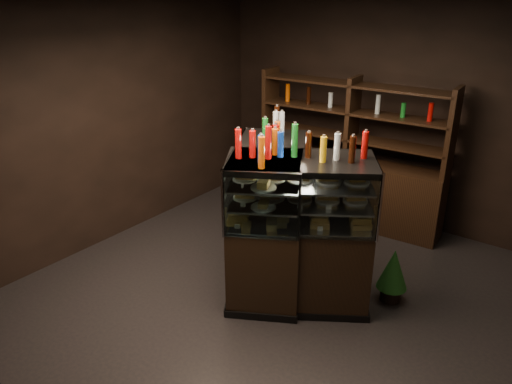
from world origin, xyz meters
TOP-DOWN VIEW (x-y plane):
  - ground at (0.00, 0.00)m, footprint 5.00×5.00m
  - room_shell at (0.00, 0.00)m, footprint 5.02×5.02m
  - display_case at (-0.01, 0.06)m, footprint 1.90×1.62m
  - food_display at (-0.01, 0.06)m, footprint 1.45×1.23m
  - bottles_top at (-0.01, 0.06)m, footprint 1.27×1.09m
  - potted_conifer at (1.01, 0.60)m, footprint 0.32×0.32m
  - back_shelving at (-0.29, 2.05)m, footprint 2.59×0.59m

SIDE VIEW (x-z plane):
  - ground at x=0.00m, z-range 0.00..0.00m
  - potted_conifer at x=1.01m, z-range 0.05..0.72m
  - display_case at x=-0.01m, z-range -0.27..1.31m
  - back_shelving at x=-0.29m, z-range -0.40..1.60m
  - food_display at x=-0.01m, z-range 0.98..1.46m
  - bottles_top at x=-0.01m, z-range 1.56..1.86m
  - room_shell at x=0.00m, z-range 0.44..3.45m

